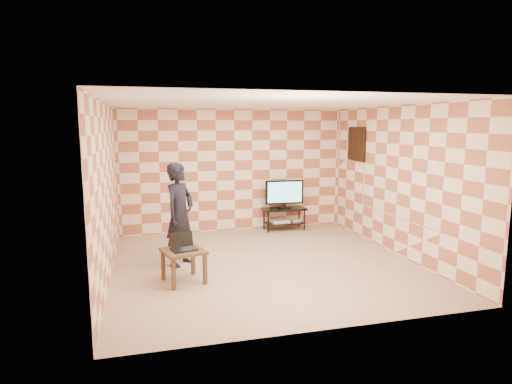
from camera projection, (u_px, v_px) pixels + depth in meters
The scene contains 14 objects.
floor at pixel (265, 263), 7.33m from camera, with size 5.00×5.00×0.00m, color #9F866C.
wall_back at pixel (235, 170), 9.51m from camera, with size 5.00×0.02×2.70m, color beige.
wall_front at pixel (326, 216), 4.73m from camera, with size 5.00×0.02×2.70m, color beige.
wall_left at pixel (107, 191), 6.50m from camera, with size 0.02×5.00×2.70m, color beige.
wall_right at pixel (398, 181), 7.74m from camera, with size 0.02×5.00×2.70m, color beige.
ceiling at pixel (265, 103), 6.91m from camera, with size 5.00×5.00×0.02m, color white.
wall_art at pixel (357, 144), 9.12m from camera, with size 0.04×0.72×0.72m.
tv_stand at pixel (284, 214), 9.64m from camera, with size 0.96×0.43×0.50m.
tv at pixel (284, 193), 9.56m from camera, with size 0.87×0.18×0.63m.
dvd_player at pixel (280, 221), 9.65m from camera, with size 0.40×0.29×0.07m, color silver.
game_console at pixel (296, 220), 9.76m from camera, with size 0.20×0.15×0.05m, color silver.
side_table at pixel (183, 256), 6.40m from camera, with size 0.71×0.71×0.50m.
laptop at pixel (183, 246), 6.41m from camera, with size 0.43×0.37×0.24m.
person at pixel (180, 214), 7.17m from camera, with size 0.63×0.41×1.73m, color black.
Camera 1 is at (-1.92, -6.79, 2.34)m, focal length 30.00 mm.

